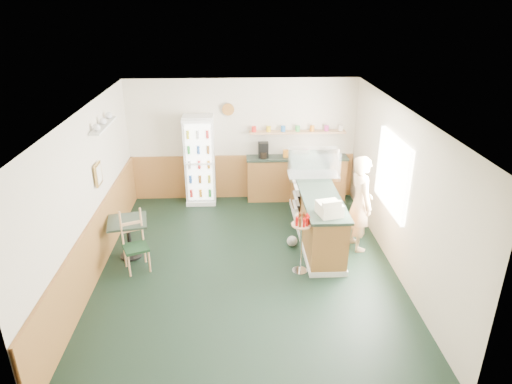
{
  "coord_description": "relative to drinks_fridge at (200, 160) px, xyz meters",
  "views": [
    {
      "loc": [
        -0.14,
        -6.71,
        4.29
      ],
      "look_at": [
        0.19,
        0.6,
        1.13
      ],
      "focal_mm": 32.0,
      "sensor_mm": 36.0,
      "label": 1
    }
  ],
  "objects": [
    {
      "name": "newspaper_rack",
      "position": [
        1.94,
        -1.53,
        -0.38
      ],
      "size": [
        0.1,
        0.48,
        0.76
      ],
      "color": "black",
      "rests_on": "ground"
    },
    {
      "name": "display_case",
      "position": [
        2.29,
        -1.19,
        0.31
      ],
      "size": [
        0.98,
        0.51,
        0.56
      ],
      "color": "silver",
      "rests_on": "service_counter"
    },
    {
      "name": "dog_doorstop",
      "position": [
        1.81,
        -2.1,
        -0.87
      ],
      "size": [
        0.2,
        0.25,
        0.24
      ],
      "rotation": [
        0.0,
        0.0,
        0.37
      ],
      "color": "#999994",
      "rests_on": "ground"
    },
    {
      "name": "condiment_stand",
      "position": [
        1.84,
        -2.94,
        -0.26
      ],
      "size": [
        0.34,
        0.34,
        1.04
      ],
      "rotation": [
        0.0,
        0.0,
        -0.12
      ],
      "color": "silver",
      "rests_on": "ground"
    },
    {
      "name": "cafe_table",
      "position": [
        -1.11,
        -2.33,
        -0.47
      ],
      "size": [
        0.77,
        0.77,
        0.72
      ],
      "rotation": [
        0.0,
        0.0,
        0.19
      ],
      "color": "black",
      "rests_on": "ground"
    },
    {
      "name": "drinks_fridge",
      "position": [
        0.0,
        0.0,
        0.0
      ],
      "size": [
        0.65,
        0.54,
        1.96
      ],
      "color": "white",
      "rests_on": "ground"
    },
    {
      "name": "room_envelope",
      "position": [
        0.72,
        -2.01,
        0.54
      ],
      "size": [
        5.04,
        6.02,
        2.72
      ],
      "color": "beige",
      "rests_on": "ground"
    },
    {
      "name": "cash_register",
      "position": [
        2.29,
        -2.84,
        0.13
      ],
      "size": [
        0.44,
        0.45,
        0.21
      ],
      "primitive_type": "cube",
      "rotation": [
        0.0,
        0.0,
        0.23
      ],
      "color": "beige",
      "rests_on": "service_counter"
    },
    {
      "name": "shopkeeper",
      "position": [
        2.99,
        -2.17,
        -0.09
      ],
      "size": [
        0.51,
        0.65,
        1.77
      ],
      "primitive_type": "imported",
      "rotation": [
        0.0,
        0.0,
        1.72
      ],
      "color": "tan",
      "rests_on": "ground"
    },
    {
      "name": "back_counter",
      "position": [
        2.13,
        0.06,
        -0.43
      ],
      "size": [
        2.24,
        0.42,
        1.69
      ],
      "color": "brown",
      "rests_on": "ground"
    },
    {
      "name": "service_counter",
      "position": [
        2.29,
        -1.67,
        -0.52
      ],
      "size": [
        0.68,
        3.01,
        1.01
      ],
      "color": "brown",
      "rests_on": "ground"
    },
    {
      "name": "ground",
      "position": [
        0.94,
        -2.74,
        -0.98
      ],
      "size": [
        6.0,
        6.0,
        0.0
      ],
      "primitive_type": "plane",
      "color": "black",
      "rests_on": "ground"
    },
    {
      "name": "cafe_chair",
      "position": [
        -0.9,
        -2.67,
        -0.43
      ],
      "size": [
        0.51,
        0.52,
        1.05
      ],
      "rotation": [
        0.0,
        0.0,
        0.41
      ],
      "color": "black",
      "rests_on": "ground"
    }
  ]
}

